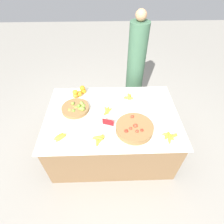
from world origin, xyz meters
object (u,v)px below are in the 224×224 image
metal_bowl (154,106)px  price_sign (108,122)px  tomato_basket (134,128)px  vendor_person (135,71)px  lime_bowl (76,108)px

metal_bowl → price_sign: bearing=-155.5°
tomato_basket → vendor_person: 1.20m
tomato_basket → vendor_person: size_ratio=0.26×
price_sign → lime_bowl: bearing=165.4°
tomato_basket → metal_bowl: (0.31, 0.38, -0.01)m
lime_bowl → metal_bowl: (1.04, 0.00, 0.00)m
metal_bowl → price_sign: 0.68m
lime_bowl → tomato_basket: tomato_basket is taller
vendor_person → lime_bowl: bearing=-137.6°
tomato_basket → price_sign: 0.33m
lime_bowl → price_sign: (0.42, -0.28, 0.02)m
metal_bowl → vendor_person: (-0.15, 0.81, 0.05)m
lime_bowl → tomato_basket: bearing=-27.0°
tomato_basket → metal_bowl: size_ratio=1.39×
price_sign → vendor_person: vendor_person is taller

